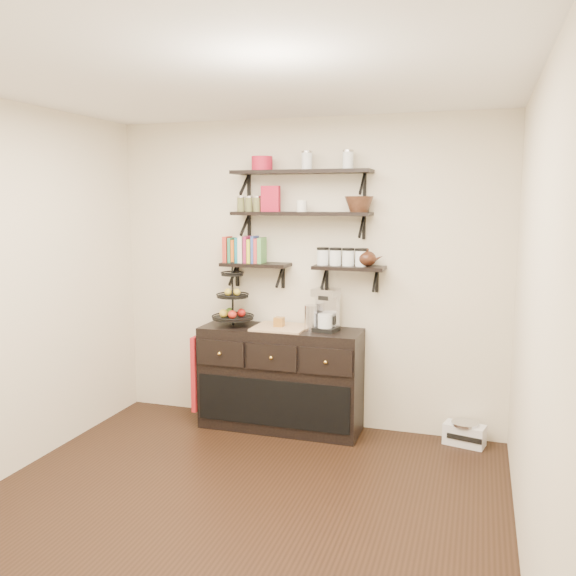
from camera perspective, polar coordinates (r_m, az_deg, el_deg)
The scene contains 22 objects.
floor at distance 4.20m, azimuth -5.48°, elevation -20.23°, with size 3.50×3.50×0.00m, color black.
ceiling at distance 3.76m, azimuth -6.07°, elevation 18.96°, with size 3.50×3.50×0.02m, color white.
back_wall at distance 5.38m, azimuth 1.62°, elevation 1.30°, with size 3.50×0.02×2.70m, color beige.
right_wall at distance 3.46m, azimuth 21.96°, elevation -3.14°, with size 0.02×3.50×2.70m, color beige.
shelf_top at distance 5.22m, azimuth 1.26°, elevation 10.78°, with size 1.20×0.27×0.23m.
shelf_mid at distance 5.22m, azimuth 1.24°, elevation 6.94°, with size 1.20×0.27×0.23m.
shelf_low_left at distance 5.39m, azimuth -3.02°, elevation 2.14°, with size 0.60×0.25×0.23m.
shelf_low_right at distance 5.16m, azimuth 5.75°, elevation 1.83°, with size 0.60×0.25×0.23m.
cookbooks at distance 5.41m, azimuth -3.91°, elevation 3.60°, with size 0.36×0.15×0.26m.
glass_canisters at distance 5.16m, azimuth 5.05°, elevation 2.82°, with size 0.43×0.10×0.13m.
sideboard at distance 5.39m, azimuth -0.69°, elevation -8.45°, with size 1.40×0.50×0.92m.
fruit_stand at distance 5.40m, azimuth -5.15°, elevation -1.54°, with size 0.37×0.37×0.54m.
candle at distance 5.27m, azimuth -0.84°, elevation -3.18°, with size 0.08×0.08×0.08m, color #8F5C21.
coffee_maker at distance 5.16m, azimuth 3.61°, elevation -2.12°, with size 0.23×0.23×0.36m.
thermal_carafe at distance 5.16m, azimuth 2.14°, elevation -2.82°, with size 0.11×0.11×0.22m, color silver.
apron at distance 5.56m, azimuth -8.25°, elevation -7.73°, with size 0.04×0.29×0.67m, color #9E1A11.
radio at distance 5.35m, azimuth 16.18°, elevation -12.96°, with size 0.35×0.26×0.19m.
recipe_box at distance 5.30m, azimuth -1.64°, elevation 8.34°, with size 0.16×0.06×0.22m, color #A5122B.
walnut_bowl at distance 5.10m, azimuth 6.66°, elevation 7.79°, with size 0.24×0.24×0.13m, color black, non-canonical shape.
ramekins at distance 5.21m, azimuth 1.30°, elevation 7.67°, with size 0.09×0.09×0.10m, color white.
teapot at distance 5.12m, azimuth 7.40°, elevation 2.87°, with size 0.20×0.15×0.15m, color #351A0F, non-canonical shape.
red_pot at distance 5.33m, azimuth -2.44°, elevation 11.56°, with size 0.18×0.18×0.12m, color #A5122B.
Camera 1 is at (1.47, -3.39, 1.99)m, focal length 38.00 mm.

